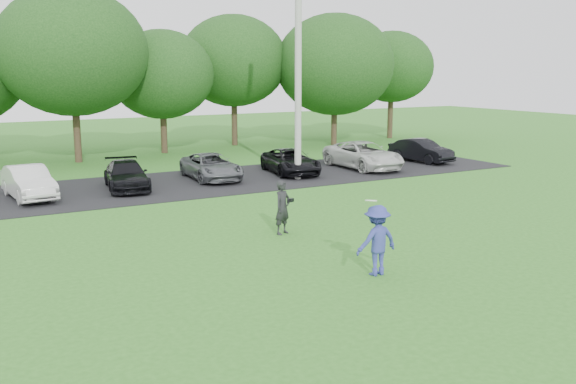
# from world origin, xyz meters

# --- Properties ---
(ground) EXTENTS (100.00, 100.00, 0.00)m
(ground) POSITION_xyz_m (0.00, 0.00, 0.00)
(ground) COLOR #2E6D1F
(ground) RESTS_ON ground
(parking_lot) EXTENTS (32.00, 6.50, 0.03)m
(parking_lot) POSITION_xyz_m (0.00, 13.00, 0.01)
(parking_lot) COLOR black
(parking_lot) RESTS_ON ground
(utility_pole) EXTENTS (0.28, 0.28, 10.57)m
(utility_pole) POSITION_xyz_m (5.08, 11.64, 5.29)
(utility_pole) COLOR #AFADA9
(utility_pole) RESTS_ON ground
(frisbee_player) EXTENTS (1.06, 0.62, 1.80)m
(frisbee_player) POSITION_xyz_m (0.14, -0.39, 0.82)
(frisbee_player) COLOR #31388C
(frisbee_player) RESTS_ON ground
(camera_bystander) EXTENTS (0.67, 0.56, 1.56)m
(camera_bystander) POSITION_xyz_m (0.06, 3.91, 0.78)
(camera_bystander) COLOR black
(camera_bystander) RESTS_ON ground
(parked_cars) EXTENTS (27.81, 4.97, 1.25)m
(parked_cars) POSITION_xyz_m (0.93, 12.96, 0.60)
(parked_cars) COLOR #491210
(parked_cars) RESTS_ON parking_lot
(tree_row) EXTENTS (42.39, 9.85, 8.64)m
(tree_row) POSITION_xyz_m (1.51, 22.76, 4.91)
(tree_row) COLOR #38281C
(tree_row) RESTS_ON ground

